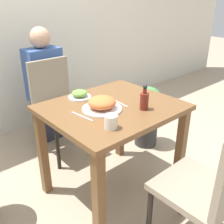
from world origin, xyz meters
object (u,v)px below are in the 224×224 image
Objects in this scene: food_plate at (102,104)px; side_plate at (80,95)px; chair_near at (211,186)px; drink_cup at (111,122)px; potted_plant_right at (147,112)px; sauce_bottle at (144,100)px; chair_far at (57,103)px; person_figure at (45,87)px.

food_plate is 0.28m from side_plate.
chair_near is 3.37× the size of food_plate.
potted_plant_right is (0.96, 0.54, -0.42)m from drink_cup.
side_plate is at bearing 74.71° from drink_cup.
sauce_bottle is (0.22, -0.18, 0.02)m from food_plate.
chair_near is 5.24× the size of sauce_bottle.
chair_far is 5.39× the size of side_plate.
drink_cup is at bearing -101.98° from person_figure.
food_plate is at bearing -97.50° from chair_far.
food_plate is 0.28m from sauce_bottle.
food_plate is 0.98m from potted_plant_right.
chair_far is (-0.02, 1.56, 0.00)m from chair_near.
drink_cup is (-0.14, -0.51, 0.01)m from side_plate.
food_plate reaches higher than potted_plant_right.
side_plate is at bearing -177.90° from potted_plant_right.
side_plate is at bearing 114.20° from sauce_bottle.
chair_far is 3.37× the size of food_plate.
potted_plant_right is (0.71, 1.07, -0.16)m from chair_near.
side_plate reaches higher than potted_plant_right.
chair_far is 5.24× the size of sauce_bottle.
person_figure reaches higher than side_plate.
food_plate is at bearing -80.96° from chair_near.
chair_near is at bearing -80.96° from food_plate.
potted_plant_right is (0.82, 0.03, -0.41)m from side_plate.
sauce_bottle reaches higher than drink_cup.
chair_far reaches higher than side_plate.
sauce_bottle reaches higher than potted_plant_right.
food_plate is (-0.12, 0.77, 0.27)m from chair_near.
drink_cup is 1.38m from person_figure.
person_figure reaches higher than drink_cup.
person_figure is at bearing 80.46° from chair_far.
sauce_bottle is 0.15× the size of person_figure.
chair_far is 0.89m from potted_plant_right.
chair_near and chair_far have the same top height.
chair_far is at bearing -99.54° from person_figure.
potted_plant_right is at bearing -123.46° from chair_near.
chair_near is 0.82m from food_plate.
chair_far reaches higher than food_plate.
sauce_bottle is (0.34, 0.05, 0.03)m from drink_cup.
chair_far is 0.32m from person_figure.
chair_near is at bearing -123.46° from potted_plant_right.
chair_near is 5.39× the size of side_plate.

